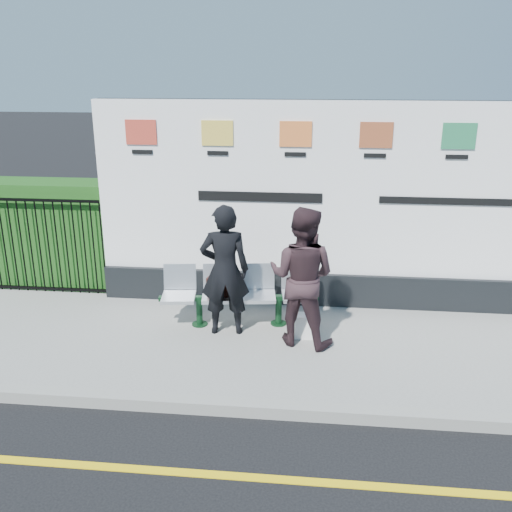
{
  "coord_description": "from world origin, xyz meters",
  "views": [
    {
      "loc": [
        -0.3,
        -4.26,
        3.59
      ],
      "look_at": [
        -1.03,
        2.64,
        1.25
      ],
      "focal_mm": 40.0,
      "sensor_mm": 36.0,
      "label": 1
    }
  ],
  "objects_px": {
    "bench": "(239,310)",
    "woman_right": "(302,277)",
    "woman_left": "(225,270)",
    "billboard": "(370,222)"
  },
  "relations": [
    {
      "from": "bench",
      "to": "woman_right",
      "type": "height_order",
      "value": "woman_right"
    },
    {
      "from": "bench",
      "to": "woman_left",
      "type": "height_order",
      "value": "woman_left"
    },
    {
      "from": "bench",
      "to": "woman_right",
      "type": "bearing_deg",
      "value": -33.28
    },
    {
      "from": "bench",
      "to": "woman_right",
      "type": "distance_m",
      "value": 1.18
    },
    {
      "from": "woman_left",
      "to": "woman_right",
      "type": "distance_m",
      "value": 1.04
    },
    {
      "from": "billboard",
      "to": "bench",
      "type": "height_order",
      "value": "billboard"
    },
    {
      "from": "bench",
      "to": "woman_left",
      "type": "xyz_separation_m",
      "value": [
        -0.15,
        -0.24,
        0.66
      ]
    },
    {
      "from": "woman_left",
      "to": "billboard",
      "type": "bearing_deg",
      "value": -157.47
    },
    {
      "from": "billboard",
      "to": "woman_left",
      "type": "distance_m",
      "value": 2.3
    },
    {
      "from": "billboard",
      "to": "woman_left",
      "type": "xyz_separation_m",
      "value": [
        -1.96,
        -1.14,
        -0.41
      ]
    }
  ]
}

